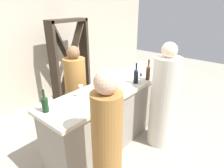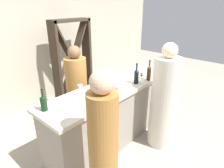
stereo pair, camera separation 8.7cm
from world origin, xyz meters
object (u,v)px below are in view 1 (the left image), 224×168
object	(u,v)px
wine_glass_near_left	(117,89)
wine_bottle_second_left_near_black	(136,76)
wine_glass_near_center	(141,75)
wine_glass_far_center	(104,76)
wine_glass_near_right	(141,65)
water_pitcher	(102,90)
wine_bottle_center_amber_brown	(148,72)
wine_bottle_leftmost_dark_green	(45,103)
wine_glass_far_left	(81,89)
wine_rack	(70,62)
person_left_guest	(107,150)
person_center_guest	(164,101)
person_right_guest	(76,93)

from	to	relation	value
wine_glass_near_left	wine_bottle_second_left_near_black	bearing A→B (deg)	6.20
wine_bottle_second_left_near_black	wine_glass_near_center	world-z (taller)	wine_bottle_second_left_near_black
wine_bottle_second_left_near_black	wine_glass_far_center	size ratio (longest dim) A/B	2.18
wine_glass_near_right	water_pitcher	bearing A→B (deg)	-171.92
wine_glass_near_left	wine_glass_near_right	distance (m)	1.20
wine_glass_near_center	wine_glass_near_right	size ratio (longest dim) A/B	1.08
wine_bottle_center_amber_brown	wine_glass_near_center	distance (m)	0.17
wine_bottle_leftmost_dark_green	wine_glass_near_left	bearing A→B (deg)	-24.77
wine_glass_near_right	water_pitcher	world-z (taller)	water_pitcher
wine_glass_far_left	wine_glass_far_center	size ratio (longest dim) A/B	1.14
wine_bottle_center_amber_brown	wine_glass_near_left	size ratio (longest dim) A/B	2.07
wine_rack	person_left_guest	world-z (taller)	wine_rack
wine_bottle_second_left_near_black	water_pitcher	distance (m)	0.69
wine_glass_far_center	water_pitcher	bearing A→B (deg)	-141.64
wine_bottle_center_amber_brown	wine_glass_near_left	world-z (taller)	wine_bottle_center_amber_brown
wine_bottle_second_left_near_black	water_pitcher	world-z (taller)	wine_bottle_second_left_near_black
wine_glass_far_center	wine_glass_near_center	bearing A→B (deg)	-47.16
wine_glass_far_left	wine_bottle_second_left_near_black	bearing A→B (deg)	-18.12
wine_glass_near_right	person_center_guest	world-z (taller)	person_center_guest
wine_bottle_leftmost_dark_green	wine_glass_near_left	world-z (taller)	wine_bottle_leftmost_dark_green
wine_glass_near_right	wine_glass_far_center	bearing A→B (deg)	172.75
wine_bottle_second_left_near_black	wine_bottle_center_amber_brown	size ratio (longest dim) A/B	0.97
wine_bottle_second_left_near_black	wine_glass_near_right	bearing A→B (deg)	25.72
wine_bottle_center_amber_brown	person_right_guest	size ratio (longest dim) A/B	0.22
wine_glass_far_center	wine_bottle_second_left_near_black	bearing A→B (deg)	-52.22
person_left_guest	wine_bottle_second_left_near_black	bearing A→B (deg)	-60.40
wine_glass_near_right	water_pitcher	xyz separation A→B (m)	(-1.26, -0.18, -0.02)
wine_bottle_leftmost_dark_green	wine_glass_far_left	world-z (taller)	wine_bottle_leftmost_dark_green
wine_bottle_second_left_near_black	person_right_guest	distance (m)	1.10
wine_glass_far_left	person_left_guest	bearing A→B (deg)	-115.99
wine_bottle_second_left_near_black	person_right_guest	world-z (taller)	person_right_guest
wine_bottle_leftmost_dark_green	wine_bottle_second_left_near_black	distance (m)	1.44
wine_glass_near_left	wine_glass_near_right	xyz separation A→B (m)	(1.15, 0.34, -0.00)
wine_bottle_second_left_near_black	wine_glass_near_right	size ratio (longest dim) A/B	2.11
wine_rack	wine_bottle_second_left_near_black	size ratio (longest dim) A/B	5.60
wine_glass_near_right	wine_glass_far_left	distance (m)	1.47
wine_bottle_center_amber_brown	wine_glass_near_center	world-z (taller)	wine_bottle_center_amber_brown
wine_rack	wine_bottle_center_amber_brown	xyz separation A→B (m)	(0.08, -1.90, 0.18)
wine_glass_near_right	person_right_guest	world-z (taller)	person_right_guest
wine_bottle_center_amber_brown	wine_glass_near_right	size ratio (longest dim) A/B	2.18
wine_bottle_center_amber_brown	water_pitcher	world-z (taller)	wine_bottle_center_amber_brown
wine_bottle_center_amber_brown	person_left_guest	xyz separation A→B (m)	(-1.52, -0.44, -0.32)
wine_bottle_center_amber_brown	person_center_guest	distance (m)	0.53
wine_bottle_leftmost_dark_green	person_left_guest	size ratio (longest dim) A/B	0.17
water_pitcher	person_center_guest	xyz separation A→B (m)	(0.79, -0.55, -0.29)
person_left_guest	person_right_guest	xyz separation A→B (m)	(0.80, 1.41, -0.08)
wine_glass_near_center	wine_glass_near_right	world-z (taller)	wine_glass_near_center
wine_bottle_leftmost_dark_green	wine_glass_far_left	bearing A→B (deg)	-4.24
wine_glass_far_left	wine_glass_far_center	world-z (taller)	wine_glass_far_left
wine_glass_far_center	wine_bottle_center_amber_brown	bearing A→B (deg)	-39.58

